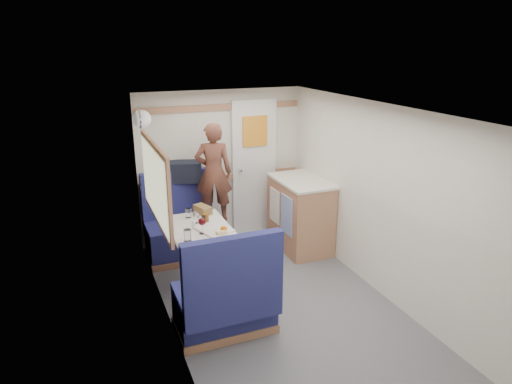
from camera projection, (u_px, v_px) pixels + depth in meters
name	position (u px, v px, depth m)	size (l,w,h in m)	color
floor	(296.00, 325.00, 4.35)	(4.50, 4.50, 0.00)	#515156
ceiling	(303.00, 115.00, 3.72)	(4.50, 4.50, 0.00)	silver
wall_back	(222.00, 166.00, 6.02)	(2.20, 0.02, 2.00)	silver
wall_left	(176.00, 248.00, 3.65)	(0.02, 4.50, 2.00)	silver
wall_right	(401.00, 211.00, 4.42)	(0.02, 4.50, 2.00)	silver
oak_trim_low	(222.00, 178.00, 6.05)	(2.15, 0.02, 0.08)	#986244
oak_trim_high	(221.00, 107.00, 5.76)	(2.15, 0.02, 0.08)	#986244
side_window	(155.00, 183.00, 4.46)	(0.04, 1.30, 0.72)	#A2A68D
rear_door	(254.00, 166.00, 6.16)	(0.62, 0.12, 1.86)	white
dinette_table	(200.00, 240.00, 4.82)	(0.62, 0.92, 0.72)	white
bench_far	(183.00, 233.00, 5.67)	(0.90, 0.59, 1.05)	navy
bench_near	(226.00, 304.00, 4.14)	(0.90, 0.59, 1.05)	navy
ledge	(176.00, 183.00, 5.71)	(0.90, 0.14, 0.04)	#986244
dome_light	(142.00, 119.00, 5.06)	(0.20, 0.20, 0.20)	white
galley_counter	(300.00, 214.00, 5.86)	(0.57, 0.92, 0.92)	#986244
person	(214.00, 173.00, 5.51)	(0.45, 0.29, 1.22)	brown
duffel_bag	(180.00, 172.00, 5.69)	(0.52, 0.25, 0.25)	black
tray	(214.00, 229.00, 4.69)	(0.28, 0.37, 0.02)	white
orange_fruit	(224.00, 229.00, 4.59)	(0.07, 0.07, 0.07)	#F2520A
cheese_block	(221.00, 232.00, 4.55)	(0.10, 0.06, 0.03)	#DECB80
wine_glass	(202.00, 222.00, 4.58)	(0.08, 0.08, 0.17)	white
tumbler_left	(187.00, 235.00, 4.42)	(0.07, 0.07, 0.12)	white
tumbler_mid	(188.00, 213.00, 5.02)	(0.07, 0.07, 0.11)	white
tumbler_right	(196.00, 218.00, 4.87)	(0.07, 0.07, 0.12)	white
beer_glass	(206.00, 218.00, 4.89)	(0.06, 0.06, 0.10)	brown
pepper_grinder	(204.00, 220.00, 4.81)	(0.04, 0.04, 0.11)	black
salt_grinder	(194.00, 225.00, 4.73)	(0.03, 0.03, 0.08)	white
bread_loaf	(203.00, 210.00, 5.14)	(0.12, 0.22, 0.09)	brown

